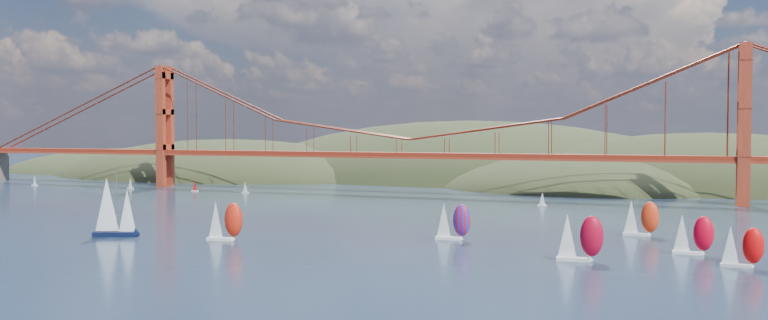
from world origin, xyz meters
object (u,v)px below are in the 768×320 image
(racer_1, at_px, (579,237))
(racer_4, at_px, (692,234))
(racer_3, at_px, (640,217))
(sloop_navy, at_px, (113,208))
(racer_0, at_px, (224,220))
(racer_2, at_px, (741,246))
(racer_rwb, at_px, (452,221))

(racer_1, xyz_separation_m, racer_4, (20.49, 16.66, -0.50))
(racer_3, distance_m, racer_4, 27.22)
(sloop_navy, height_order, racer_0, sloop_navy)
(racer_1, distance_m, racer_2, 29.18)
(racer_2, relative_size, racer_4, 0.94)
(racer_3, bearing_deg, racer_2, -63.77)
(racer_1, bearing_deg, racer_4, 29.96)
(racer_2, bearing_deg, sloop_navy, -176.73)
(sloop_navy, distance_m, racer_0, 29.16)
(racer_2, distance_m, racer_rwb, 61.46)
(sloop_navy, bearing_deg, racer_2, -18.71)
(racer_2, bearing_deg, racer_4, 123.05)
(racer_2, height_order, racer_rwb, racer_rwb)
(racer_1, bearing_deg, sloop_navy, 174.38)
(racer_1, distance_m, racer_3, 42.35)
(racer_0, bearing_deg, racer_2, -2.89)
(sloop_navy, xyz_separation_m, racer_1, (108.32, 6.71, -2.10))
(racer_rwb, bearing_deg, racer_1, -32.21)
(racer_0, relative_size, racer_rwb, 1.06)
(sloop_navy, bearing_deg, racer_rwb, -5.48)
(racer_0, distance_m, racer_1, 79.57)
(racer_1, distance_m, racer_4, 26.42)
(sloop_navy, relative_size, racer_2, 1.83)
(racer_0, xyz_separation_m, racer_2, (108.34, 7.22, -0.71))
(racer_2, relative_size, racer_3, 0.90)
(racer_1, height_order, racer_rwb, racer_1)
(racer_1, relative_size, racer_4, 1.12)
(racer_4, bearing_deg, racer_1, -142.76)
(racer_1, relative_size, racer_2, 1.19)
(sloop_navy, distance_m, racer_1, 108.55)
(racer_rwb, bearing_deg, sloop_navy, -163.84)
(racer_2, bearing_deg, racer_rwb, 165.67)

